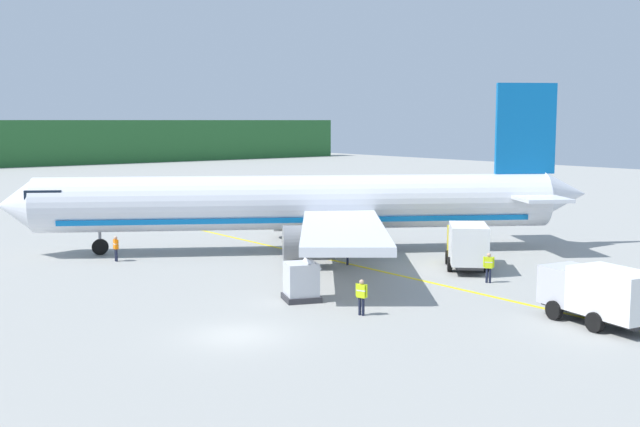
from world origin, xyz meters
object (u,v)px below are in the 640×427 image
(crew_marshaller, at_px, (489,265))
(crew_supervisor, at_px, (116,247))
(airliner_foreground, at_px, (305,204))
(service_truck_fuel, at_px, (599,292))
(service_truck_baggage, at_px, (467,244))
(crew_loader_right, at_px, (362,294))
(crew_loader_left, at_px, (348,249))
(cargo_container_near, at_px, (302,281))

(crew_marshaller, bearing_deg, crew_supervisor, 125.87)
(airliner_foreground, distance_m, crew_marshaller, 15.32)
(service_truck_fuel, distance_m, service_truck_baggage, 13.54)
(crew_loader_right, bearing_deg, airliner_foreground, 61.59)
(service_truck_baggage, xyz_separation_m, crew_loader_right, (-12.67, -4.59, -0.56))
(crew_marshaller, bearing_deg, crew_loader_left, 107.00)
(service_truck_baggage, relative_size, crew_loader_left, 3.12)
(crew_supervisor, bearing_deg, service_truck_fuel, -69.08)
(airliner_foreground, height_order, crew_loader_left, airliner_foreground)
(crew_loader_left, distance_m, crew_supervisor, 15.27)
(crew_marshaller, relative_size, crew_loader_left, 0.99)
(cargo_container_near, relative_size, crew_loader_left, 1.31)
(crew_marshaller, bearing_deg, service_truck_fuel, -109.56)
(cargo_container_near, bearing_deg, crew_loader_right, -84.16)
(airliner_foreground, bearing_deg, crew_loader_left, -99.43)
(cargo_container_near, height_order, crew_supervisor, cargo_container_near)
(service_truck_baggage, height_order, crew_loader_right, service_truck_baggage)
(service_truck_fuel, relative_size, service_truck_baggage, 1.05)
(crew_supervisor, bearing_deg, airliner_foreground, -20.07)
(service_truck_baggage, height_order, crew_loader_left, service_truck_baggage)
(airliner_foreground, xyz_separation_m, cargo_container_near, (-9.16, -11.94, -2.39))
(service_truck_fuel, height_order, cargo_container_near, service_truck_fuel)
(service_truck_baggage, distance_m, crew_loader_left, 7.57)
(crew_loader_left, bearing_deg, cargo_container_near, -143.23)
(service_truck_fuel, xyz_separation_m, crew_marshaller, (3.20, 9.01, -0.48))
(cargo_container_near, bearing_deg, crew_supervisor, 100.64)
(cargo_container_near, bearing_deg, crew_marshaller, -15.61)
(service_truck_baggage, height_order, crew_marshaller, service_truck_baggage)
(service_truck_fuel, relative_size, crew_loader_left, 3.29)
(crew_loader_left, bearing_deg, crew_marshaller, -73.00)
(service_truck_fuel, relative_size, crew_supervisor, 3.44)
(airliner_foreground, height_order, crew_marshaller, airliner_foreground)
(service_truck_fuel, xyz_separation_m, service_truck_baggage, (5.29, 12.46, 0.09))
(airliner_foreground, bearing_deg, crew_loader_right, -118.41)
(airliner_foreground, distance_m, crew_loader_left, 6.35)
(crew_marshaller, distance_m, crew_supervisor, 24.06)
(crew_loader_right, bearing_deg, crew_supervisor, 99.67)
(service_truck_fuel, bearing_deg, service_truck_baggage, 66.99)
(service_truck_baggage, height_order, cargo_container_near, service_truck_baggage)
(cargo_container_near, distance_m, crew_marshaller, 11.43)
(service_truck_baggage, distance_m, crew_supervisor, 22.80)
(crew_loader_left, bearing_deg, airliner_foreground, 80.57)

